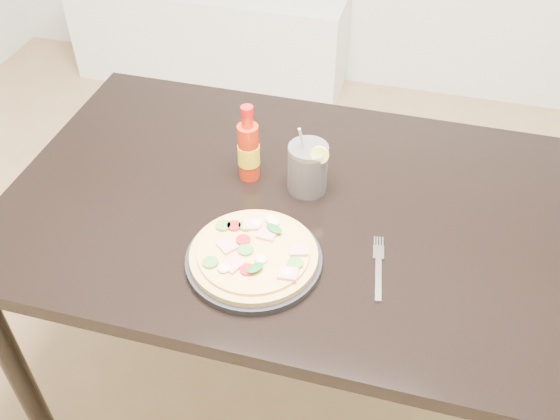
% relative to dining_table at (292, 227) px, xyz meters
% --- Properties ---
extents(dining_table, '(1.40, 0.90, 0.75)m').
position_rel_dining_table_xyz_m(dining_table, '(0.00, 0.00, 0.00)').
color(dining_table, black).
rests_on(dining_table, ground).
extents(plate, '(0.30, 0.30, 0.02)m').
position_rel_dining_table_xyz_m(plate, '(-0.03, -0.21, 0.09)').
color(plate, black).
rests_on(plate, dining_table).
extents(pizza, '(0.28, 0.28, 0.03)m').
position_rel_dining_table_xyz_m(pizza, '(-0.03, -0.21, 0.11)').
color(pizza, tan).
rests_on(pizza, plate).
extents(hot_sauce_bottle, '(0.06, 0.06, 0.21)m').
position_rel_dining_table_xyz_m(hot_sauce_bottle, '(-0.13, 0.07, 0.17)').
color(hot_sauce_bottle, red).
rests_on(hot_sauce_bottle, dining_table).
extents(cola_cup, '(0.10, 0.10, 0.19)m').
position_rel_dining_table_xyz_m(cola_cup, '(0.02, 0.06, 0.14)').
color(cola_cup, black).
rests_on(cola_cup, dining_table).
extents(fork, '(0.04, 0.19, 0.00)m').
position_rel_dining_table_xyz_m(fork, '(0.23, -0.16, 0.09)').
color(fork, silver).
rests_on(fork, dining_table).
extents(media_console, '(1.40, 0.34, 0.50)m').
position_rel_dining_table_xyz_m(media_console, '(-0.87, 1.68, -0.42)').
color(media_console, white).
rests_on(media_console, ground).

